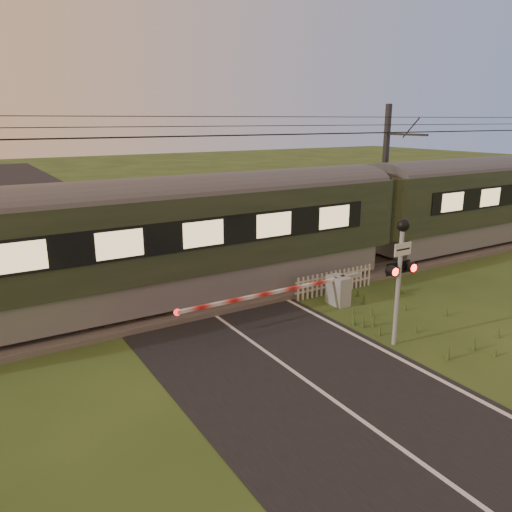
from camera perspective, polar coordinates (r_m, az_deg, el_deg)
ground at (r=12.20m, az=6.03°, el=-14.25°), size 160.00×160.00×0.00m
road at (r=12.05m, az=6.80°, el=-14.64°), size 6.00×140.00×0.03m
track_bed at (r=17.29m, az=-7.13°, el=-4.89°), size 140.00×3.40×0.39m
overhead_wires at (r=16.24m, az=-7.81°, el=14.20°), size 120.00×0.62×0.62m
train at (r=21.17m, az=12.98°, el=4.75°), size 42.45×2.93×3.95m
boom_gate at (r=16.67m, az=8.45°, el=-3.92°), size 6.75×0.76×1.01m
crossing_signal at (r=13.71m, az=16.17°, el=-0.42°), size 0.90×0.36×3.53m
picket_fence at (r=18.02m, az=9.02°, el=-2.92°), size 3.45×0.07×0.83m
catenary_mast at (r=24.65m, az=14.59°, el=8.99°), size 0.21×2.46×6.71m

